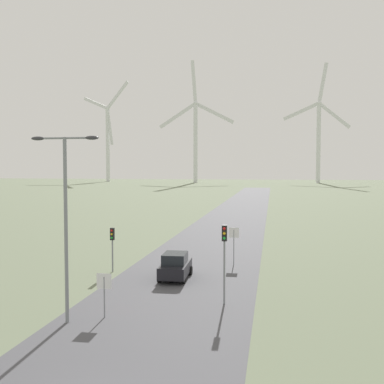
{
  "coord_description": "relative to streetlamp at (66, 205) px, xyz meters",
  "views": [
    {
      "loc": [
        5.92,
        -11.93,
        7.71
      ],
      "look_at": [
        0.0,
        20.89,
        5.95
      ],
      "focal_mm": 42.0,
      "sensor_mm": 36.0,
      "label": 1
    }
  ],
  "objects": [
    {
      "name": "road_surface",
      "position": [
        4.15,
        39.3,
        -5.91
      ],
      "size": [
        10.0,
        240.0,
        0.01
      ],
      "color": "#47474C",
      "rests_on": "ground"
    },
    {
      "name": "streetlamp",
      "position": [
        0.0,
        0.0,
        0.0
      ],
      "size": [
        3.54,
        0.32,
        9.29
      ],
      "color": "gray",
      "rests_on": "ground"
    },
    {
      "name": "stop_sign_near",
      "position": [
        1.57,
        1.01,
        -4.3
      ],
      "size": [
        0.81,
        0.07,
        2.31
      ],
      "color": "gray",
      "rests_on": "ground"
    },
    {
      "name": "stop_sign_far",
      "position": [
        7.04,
        15.08,
        -3.84
      ],
      "size": [
        0.81,
        0.07,
        2.97
      ],
      "color": "gray",
      "rests_on": "ground"
    },
    {
      "name": "traffic_light_post_near_left",
      "position": [
        -1.61,
        10.82,
        -3.49
      ],
      "size": [
        0.28,
        0.34,
        3.3
      ],
      "color": "gray",
      "rests_on": "ground"
    },
    {
      "name": "traffic_light_post_near_right",
      "position": [
        7.42,
        4.4,
        -2.62
      ],
      "size": [
        0.28,
        0.33,
        4.51
      ],
      "color": "gray",
      "rests_on": "ground"
    },
    {
      "name": "car_approaching",
      "position": [
        3.43,
        9.62,
        -5.0
      ],
      "size": [
        1.98,
        4.18,
        1.83
      ],
      "color": "black",
      "rests_on": "ground"
    },
    {
      "name": "wind_turbine_far_left",
      "position": [
        -84.39,
        227.74,
        20.82
      ],
      "size": [
        33.6,
        16.9,
        56.52
      ],
      "color": "silver",
      "rests_on": "ground"
    },
    {
      "name": "wind_turbine_left",
      "position": [
        -30.91,
        217.13,
        21.02
      ],
      "size": [
        39.05,
        10.22,
        65.0
      ],
      "color": "silver",
      "rests_on": "ground"
    },
    {
      "name": "wind_turbine_center",
      "position": [
        33.45,
        223.27,
        20.38
      ],
      "size": [
        33.19,
        15.41,
        62.2
      ],
      "color": "silver",
      "rests_on": "ground"
    }
  ]
}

